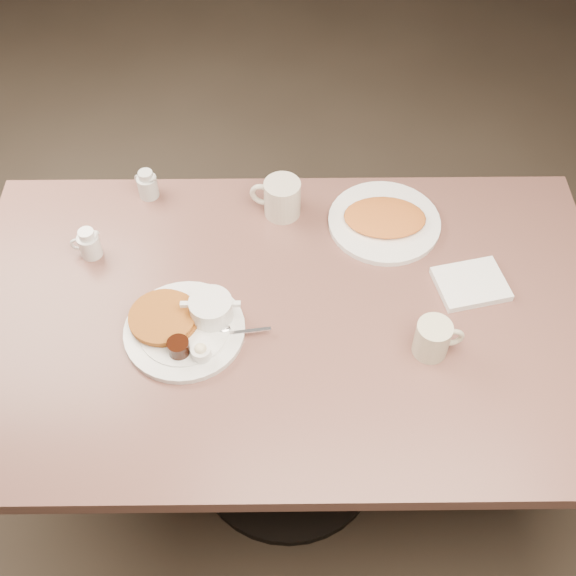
{
  "coord_description": "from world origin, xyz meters",
  "views": [
    {
      "loc": [
        -0.01,
        -0.98,
        2.09
      ],
      "look_at": [
        0.0,
        0.02,
        0.82
      ],
      "focal_mm": 44.99,
      "sensor_mm": 36.0,
      "label": 1
    }
  ],
  "objects_px": {
    "coffee_mug_near": "(433,338)",
    "creamer_right": "(147,185)",
    "diner_table": "(288,354)",
    "coffee_mug_far": "(281,198)",
    "creamer_left": "(89,244)",
    "main_plate": "(187,324)",
    "hash_plate": "(384,220)"
  },
  "relations": [
    {
      "from": "coffee_mug_far",
      "to": "creamer_right",
      "type": "relative_size",
      "value": 1.76
    },
    {
      "from": "coffee_mug_near",
      "to": "creamer_right",
      "type": "relative_size",
      "value": 1.4
    },
    {
      "from": "main_plate",
      "to": "coffee_mug_far",
      "type": "xyz_separation_m",
      "value": [
        0.21,
        0.37,
        0.03
      ]
    },
    {
      "from": "coffee_mug_far",
      "to": "creamer_right",
      "type": "distance_m",
      "value": 0.35
    },
    {
      "from": "diner_table",
      "to": "coffee_mug_near",
      "type": "distance_m",
      "value": 0.39
    },
    {
      "from": "creamer_left",
      "to": "hash_plate",
      "type": "xyz_separation_m",
      "value": [
        0.73,
        0.09,
        -0.02
      ]
    },
    {
      "from": "coffee_mug_far",
      "to": "creamer_right",
      "type": "height_order",
      "value": "coffee_mug_far"
    },
    {
      "from": "diner_table",
      "to": "coffee_mug_far",
      "type": "relative_size",
      "value": 10.63
    },
    {
      "from": "creamer_right",
      "to": "hash_plate",
      "type": "xyz_separation_m",
      "value": [
        0.61,
        -0.11,
        -0.02
      ]
    },
    {
      "from": "diner_table",
      "to": "main_plate",
      "type": "bearing_deg",
      "value": -169.66
    },
    {
      "from": "diner_table",
      "to": "main_plate",
      "type": "relative_size",
      "value": 4.53
    },
    {
      "from": "creamer_right",
      "to": "creamer_left",
      "type": "bearing_deg",
      "value": -120.17
    },
    {
      "from": "main_plate",
      "to": "creamer_left",
      "type": "height_order",
      "value": "creamer_left"
    },
    {
      "from": "coffee_mug_near",
      "to": "hash_plate",
      "type": "xyz_separation_m",
      "value": [
        -0.07,
        0.38,
        -0.03
      ]
    },
    {
      "from": "diner_table",
      "to": "creamer_left",
      "type": "xyz_separation_m",
      "value": [
        -0.48,
        0.19,
        0.21
      ]
    },
    {
      "from": "coffee_mug_far",
      "to": "creamer_left",
      "type": "distance_m",
      "value": 0.48
    },
    {
      "from": "diner_table",
      "to": "coffee_mug_far",
      "type": "height_order",
      "value": "coffee_mug_far"
    },
    {
      "from": "creamer_right",
      "to": "hash_plate",
      "type": "distance_m",
      "value": 0.62
    },
    {
      "from": "creamer_left",
      "to": "creamer_right",
      "type": "height_order",
      "value": "same"
    },
    {
      "from": "coffee_mug_near",
      "to": "creamer_right",
      "type": "bearing_deg",
      "value": 143.79
    },
    {
      "from": "hash_plate",
      "to": "creamer_right",
      "type": "bearing_deg",
      "value": 169.62
    },
    {
      "from": "coffee_mug_near",
      "to": "creamer_right",
      "type": "xyz_separation_m",
      "value": [
        -0.67,
        0.49,
        -0.01
      ]
    },
    {
      "from": "creamer_left",
      "to": "coffee_mug_far",
      "type": "bearing_deg",
      "value": 16.54
    },
    {
      "from": "diner_table",
      "to": "coffee_mug_near",
      "type": "height_order",
      "value": "coffee_mug_near"
    },
    {
      "from": "coffee_mug_far",
      "to": "creamer_right",
      "type": "xyz_separation_m",
      "value": [
        -0.35,
        0.07,
        -0.01
      ]
    },
    {
      "from": "diner_table",
      "to": "coffee_mug_far",
      "type": "xyz_separation_m",
      "value": [
        -0.01,
        0.32,
        0.22
      ]
    },
    {
      "from": "coffee_mug_near",
      "to": "creamer_left",
      "type": "bearing_deg",
      "value": 159.89
    },
    {
      "from": "coffee_mug_near",
      "to": "creamer_right",
      "type": "height_order",
      "value": "coffee_mug_near"
    },
    {
      "from": "diner_table",
      "to": "hash_plate",
      "type": "height_order",
      "value": "hash_plate"
    },
    {
      "from": "creamer_left",
      "to": "diner_table",
      "type": "bearing_deg",
      "value": -21.33
    },
    {
      "from": "main_plate",
      "to": "coffee_mug_near",
      "type": "distance_m",
      "value": 0.54
    },
    {
      "from": "main_plate",
      "to": "coffee_mug_far",
      "type": "height_order",
      "value": "coffee_mug_far"
    }
  ]
}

